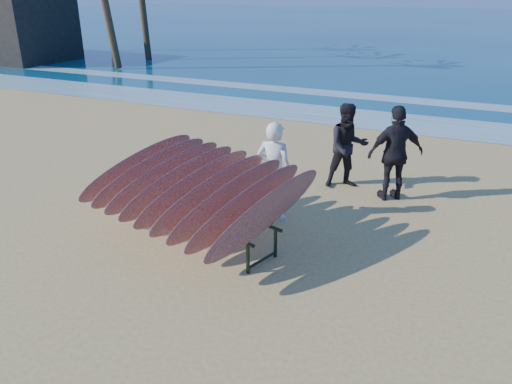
% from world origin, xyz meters
% --- Properties ---
extents(ground, '(120.00, 120.00, 0.00)m').
position_xyz_m(ground, '(0.00, 0.00, 0.00)').
color(ground, tan).
rests_on(ground, ground).
extents(ocean, '(160.00, 160.00, 0.00)m').
position_xyz_m(ocean, '(0.00, 55.00, 0.01)').
color(ocean, navy).
rests_on(ocean, ground).
extents(foam_near, '(160.00, 160.00, 0.00)m').
position_xyz_m(foam_near, '(0.00, 10.00, 0.01)').
color(foam_near, white).
rests_on(foam_near, ground).
extents(foam_far, '(160.00, 160.00, 0.00)m').
position_xyz_m(foam_far, '(0.00, 13.50, 0.01)').
color(foam_far, white).
rests_on(foam_far, ground).
extents(surfboard_rack, '(3.80, 3.47, 1.45)m').
position_xyz_m(surfboard_rack, '(-1.06, 0.66, 0.90)').
color(surfboard_rack, black).
rests_on(surfboard_rack, ground).
extents(person_white, '(0.68, 0.45, 1.84)m').
position_xyz_m(person_white, '(-0.15, 1.89, 0.92)').
color(person_white, white).
rests_on(person_white, ground).
extents(person_dark_a, '(1.10, 1.04, 1.80)m').
position_xyz_m(person_dark_a, '(0.65, 3.98, 0.90)').
color(person_dark_a, black).
rests_on(person_dark_a, ground).
extents(person_dark_b, '(1.19, 1.01, 1.92)m').
position_xyz_m(person_dark_b, '(1.68, 3.72, 0.96)').
color(person_dark_b, black).
rests_on(person_dark_b, ground).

